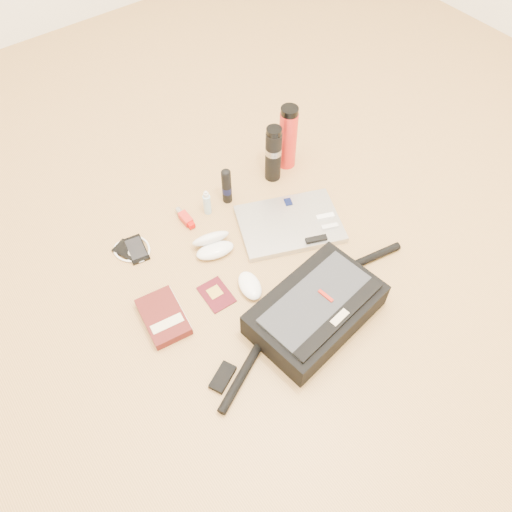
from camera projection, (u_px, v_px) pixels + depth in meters
name	position (u px, v px, depth m)	size (l,w,h in m)	color
ground	(271.00, 277.00, 1.77)	(4.00, 4.00, 0.00)	#B1844A
messenger_bag	(315.00, 310.00, 1.63)	(0.88, 0.32, 0.12)	black
laptop	(290.00, 224.00, 1.90)	(0.45, 0.39, 0.04)	#B3B3B6
book	(164.00, 317.00, 1.66)	(0.15, 0.21, 0.04)	#481311
passport	(216.00, 294.00, 1.73)	(0.10, 0.13, 0.01)	#450A12
mouse	(250.00, 286.00, 1.73)	(0.10, 0.14, 0.04)	white
sunglasses_case	(213.00, 245.00, 1.82)	(0.17, 0.15, 0.08)	white
ipod	(129.00, 251.00, 1.83)	(0.12, 0.12, 0.01)	black
phone	(136.00, 249.00, 1.84)	(0.12, 0.14, 0.01)	black
inhaler	(185.00, 218.00, 1.92)	(0.03, 0.11, 0.03)	red
spray_bottle	(207.00, 203.00, 1.91)	(0.03, 0.03, 0.11)	#A3CFE1
aerosol_can	(227.00, 186.00, 1.93)	(0.04, 0.04, 0.16)	black
thermos_black	(273.00, 154.00, 1.97)	(0.07, 0.07, 0.25)	black
thermos_red	(288.00, 138.00, 2.00)	(0.08, 0.08, 0.28)	red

